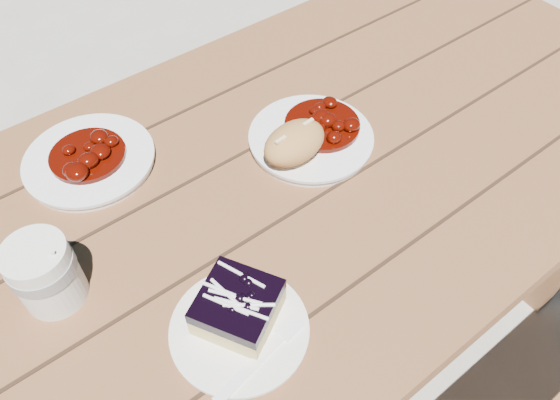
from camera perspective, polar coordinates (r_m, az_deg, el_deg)
ground at (r=1.54m, az=-5.15°, el=-19.32°), size 60.00×60.00×0.00m
picnic_table at (r=1.02m, az=-7.47°, el=-7.68°), size 2.00×1.55×0.75m
main_plate at (r=0.99m, az=3.24°, el=6.39°), size 0.22×0.22×0.02m
goulash_stew at (r=0.99m, az=4.48°, el=8.49°), size 0.14×0.14×0.04m
bread_roll at (r=0.93m, az=1.51°, el=6.01°), size 0.13×0.09×0.06m
dessert_plate at (r=0.77m, az=-4.26°, el=-13.40°), size 0.19×0.19×0.01m
blueberry_cake at (r=0.75m, az=-4.43°, el=-11.06°), size 0.14×0.14×0.06m
fork_dessert at (r=0.74m, az=-3.07°, el=-17.04°), size 0.16×0.05×0.00m
coffee_cup at (r=0.82m, az=-23.31°, el=-7.08°), size 0.09×0.09×0.11m
second_plate at (r=1.01m, az=-19.26°, el=3.91°), size 0.22×0.22×0.02m
second_stew at (r=0.99m, az=-19.69°, el=5.06°), size 0.13×0.13×0.04m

